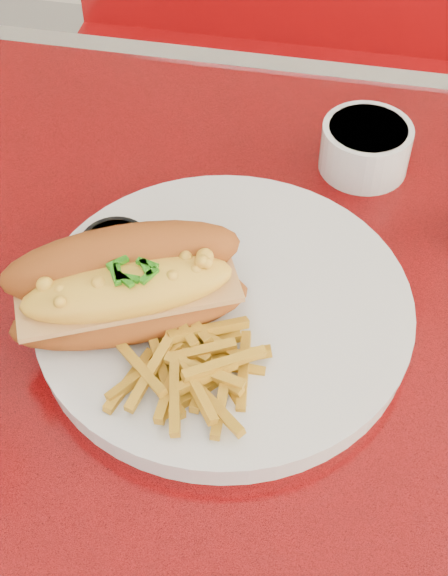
% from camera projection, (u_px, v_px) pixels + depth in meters
% --- Properties ---
extents(diner_table, '(1.23, 0.83, 0.77)m').
position_uv_depth(diner_table, '(355.00, 460.00, 0.77)').
color(diner_table, red).
rests_on(diner_table, ground).
extents(booth_bench_far, '(1.20, 0.51, 0.90)m').
position_uv_depth(booth_bench_far, '(371.00, 172.00, 1.53)').
color(booth_bench_far, '#94090C').
rests_on(booth_bench_far, ground).
extents(dinner_plate, '(0.37, 0.37, 0.02)m').
position_uv_depth(dinner_plate, '(224.00, 310.00, 0.67)').
color(dinner_plate, silver).
rests_on(dinner_plate, diner_table).
extents(mac_hoagie, '(0.21, 0.16, 0.08)m').
position_uv_depth(mac_hoagie, '(127.00, 286.00, 0.62)').
color(mac_hoagie, '#A04E19').
rests_on(mac_hoagie, dinner_plate).
extents(fries_pile, '(0.13, 0.12, 0.03)m').
position_uv_depth(fries_pile, '(193.00, 366.00, 0.60)').
color(fries_pile, gold).
rests_on(fries_pile, dinner_plate).
extents(fork, '(0.11, 0.15, 0.00)m').
position_uv_depth(fork, '(277.00, 343.00, 0.63)').
color(fork, silver).
rests_on(fork, dinner_plate).
extents(gravy_ramekin, '(0.10, 0.10, 0.05)m').
position_uv_depth(gravy_ramekin, '(365.00, 146.00, 0.79)').
color(gravy_ramekin, silver).
rests_on(gravy_ramekin, diner_table).
extents(sauce_cup_left, '(0.08, 0.08, 0.03)m').
position_uv_depth(sauce_cup_left, '(116.00, 251.00, 0.71)').
color(sauce_cup_left, black).
rests_on(sauce_cup_left, diner_table).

